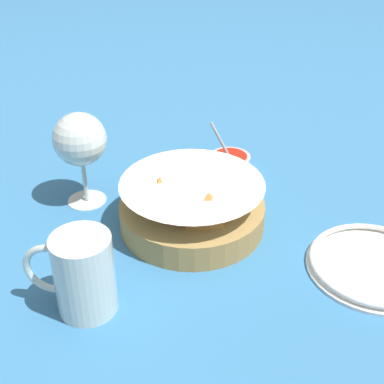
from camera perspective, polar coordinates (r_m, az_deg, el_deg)
name	(u,v)px	position (r m, az deg, el deg)	size (l,w,h in m)	color
ground_plane	(176,214)	(0.86, -1.77, -2.34)	(4.00, 4.00, 0.00)	teal
food_basket	(192,207)	(0.81, 0.01, -1.64)	(0.22, 0.22, 0.09)	#B2894C
sauce_cup	(230,164)	(0.96, 4.05, 3.01)	(0.07, 0.07, 0.10)	#B7B7BC
wine_glass	(80,142)	(0.86, -11.87, 5.27)	(0.09, 0.09, 0.16)	silver
beer_mug	(83,277)	(0.68, -11.54, -8.84)	(0.12, 0.08, 0.11)	silver
side_plate	(375,265)	(0.79, 18.89, -7.34)	(0.19, 0.19, 0.01)	white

